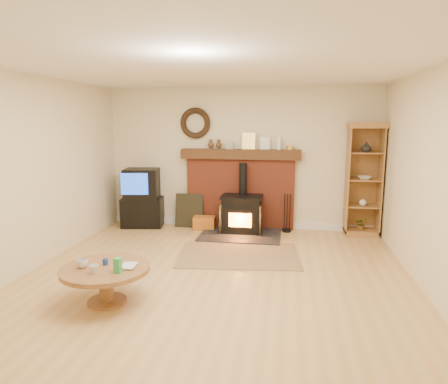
% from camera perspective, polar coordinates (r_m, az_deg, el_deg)
% --- Properties ---
extents(ground, '(5.50, 5.50, 0.00)m').
position_cam_1_polar(ground, '(5.11, -1.53, -12.79)').
color(ground, tan).
rests_on(ground, ground).
extents(room_shell, '(5.02, 5.52, 2.61)m').
position_cam_1_polar(room_shell, '(4.81, -1.62, 6.85)').
color(room_shell, beige).
rests_on(room_shell, ground).
extents(chimney_breast, '(2.20, 0.22, 1.78)m').
position_cam_1_polar(chimney_breast, '(7.44, 2.33, 0.92)').
color(chimney_breast, '#9C3F27').
rests_on(chimney_breast, ground).
extents(wood_stove, '(1.40, 1.00, 1.24)m').
position_cam_1_polar(wood_stove, '(7.14, 2.52, -3.36)').
color(wood_stove, black).
rests_on(wood_stove, ground).
extents(area_rug, '(1.90, 1.40, 0.01)m').
position_cam_1_polar(area_rug, '(6.07, 2.14, -8.97)').
color(area_rug, brown).
rests_on(area_rug, ground).
extents(tv_unit, '(0.82, 0.63, 1.11)m').
position_cam_1_polar(tv_unit, '(7.74, -11.59, -0.97)').
color(tv_unit, black).
rests_on(tv_unit, ground).
extents(curio_cabinet, '(0.63, 0.46, 1.97)m').
position_cam_1_polar(curio_cabinet, '(7.36, 19.30, 1.70)').
color(curio_cabinet, olive).
rests_on(curio_cabinet, ground).
extents(firelog_box, '(0.41, 0.27, 0.25)m').
position_cam_1_polar(firelog_box, '(7.43, -2.84, -4.46)').
color(firelog_box, '#C09613').
rests_on(firelog_box, ground).
extents(leaning_painting, '(0.53, 0.14, 0.63)m').
position_cam_1_polar(leaning_painting, '(7.60, -5.00, -2.64)').
color(leaning_painting, black).
rests_on(leaning_painting, ground).
extents(fire_tools, '(0.16, 0.16, 0.70)m').
position_cam_1_polar(fire_tools, '(7.36, 8.95, -4.62)').
color(fire_tools, black).
rests_on(fire_tools, ground).
extents(coffee_table, '(0.98, 0.98, 0.58)m').
position_cam_1_polar(coffee_table, '(4.65, -16.59, -11.11)').
color(coffee_table, brown).
rests_on(coffee_table, ground).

